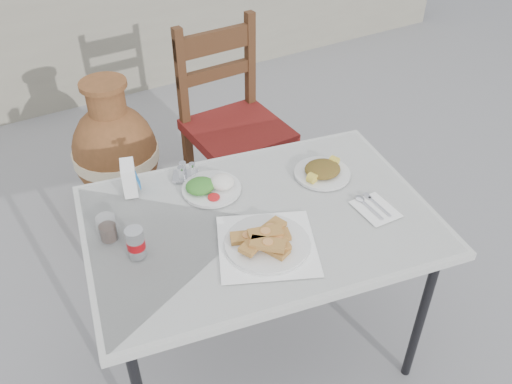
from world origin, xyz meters
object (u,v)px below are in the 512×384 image
salad_chopped_plate (322,171)px  cola_glass (108,229)px  soda_can (136,243)px  napkin_holder (129,178)px  pide_plate (267,239)px  chair (233,125)px  terracotta_urn (116,154)px  salad_rice_plate (211,186)px  cafe_table (260,228)px  condiment_caddy (185,173)px

salad_chopped_plate → cola_glass: (-0.79, 0.06, 0.02)m
soda_can → napkin_holder: size_ratio=0.91×
napkin_holder → soda_can: bearing=-89.9°
pide_plate → chair: 1.08m
terracotta_urn → soda_can: bearing=-102.4°
salad_chopped_plate → chair: chair is taller
chair → soda_can: bearing=-134.7°
salad_chopped_plate → napkin_holder: (-0.64, 0.26, 0.04)m
salad_chopped_plate → terracotta_urn: 1.21m
soda_can → salad_chopped_plate: bearing=4.6°
napkin_holder → chair: chair is taller
salad_chopped_plate → napkin_holder: 0.69m
chair → terracotta_urn: chair is taller
pide_plate → terracotta_urn: size_ratio=0.53×
salad_rice_plate → cola_glass: cola_glass is taller
cola_glass → terracotta_urn: size_ratio=0.12×
napkin_holder → chair: size_ratio=0.11×
cafe_table → soda_can: 0.43m
soda_can → chair: chair is taller
soda_can → cola_glass: bearing=113.9°
salad_chopped_plate → cafe_table: bearing=-164.2°
soda_can → terracotta_urn: size_ratio=0.14×
cafe_table → salad_rice_plate: 0.23m
cafe_table → terracotta_urn: (-0.17, 1.13, -0.30)m
salad_chopped_plate → condiment_caddy: size_ratio=1.86×
pide_plate → napkin_holder: size_ratio=3.57×
cola_glass → condiment_caddy: 0.39m
condiment_caddy → terracotta_urn: 0.89m
pide_plate → cola_glass: 0.50m
salad_rice_plate → terracotta_urn: (-0.10, 0.92, -0.37)m
cafe_table → napkin_holder: size_ratio=11.31×
cafe_table → salad_chopped_plate: (0.32, 0.09, 0.07)m
terracotta_urn → pide_plate: bearing=-84.4°
salad_rice_plate → cafe_table: bearing=-69.9°
cola_glass → pide_plate: bearing=-33.8°
salad_chopped_plate → condiment_caddy: condiment_caddy is taller
soda_can → terracotta_urn: 1.20m
soda_can → napkin_holder: napkin_holder is taller
cafe_table → soda_can: bearing=175.7°
cafe_table → chair: bearing=67.8°
condiment_caddy → chair: bearing=48.1°
salad_chopped_plate → napkin_holder: bearing=158.0°
napkin_holder → condiment_caddy: (0.20, -0.03, -0.03)m
cafe_table → salad_rice_plate: size_ratio=5.99×
cola_glass → chair: 1.10m
salad_chopped_plate → salad_rice_plate: bearing=163.2°
pide_plate → condiment_caddy: condiment_caddy is taller
cafe_table → cola_glass: cola_glass is taller
salad_chopped_plate → cola_glass: cola_glass is taller
salad_rice_plate → napkin_holder: bearing=150.3°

